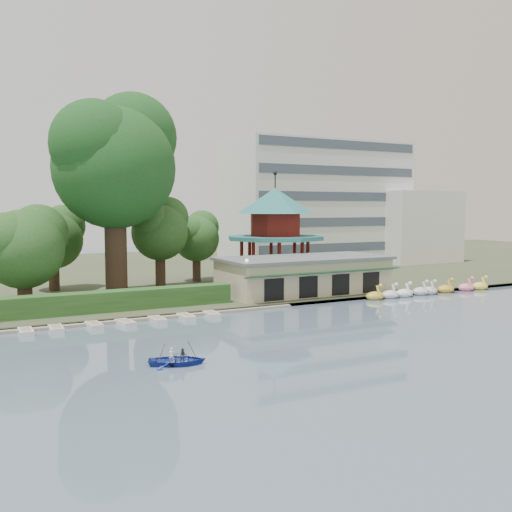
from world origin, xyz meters
TOP-DOWN VIEW (x-y plane):
  - ground_plane at (0.00, 0.00)m, footprint 220.00×220.00m
  - shore at (0.00, 52.00)m, footprint 220.00×70.00m
  - embankment at (0.00, 17.30)m, footprint 220.00×0.60m
  - dock at (-12.00, 17.20)m, footprint 34.00×1.60m
  - boathouse at (10.00, 21.97)m, footprint 18.60×9.39m
  - pavilion at (12.00, 32.00)m, footprint 12.40×12.40m
  - office_building at (32.67, 49.00)m, footprint 38.00×18.00m
  - hedge at (-15.00, 20.50)m, footprint 30.00×2.00m
  - lamp_post at (1.50, 19.00)m, footprint 0.36×0.36m
  - big_tree at (-8.83, 28.20)m, footprint 13.63×12.70m
  - small_trees at (-14.32, 30.72)m, footprint 39.65×17.08m
  - swan_boats at (22.90, 16.59)m, footprint 18.00×2.07m
  - moored_rowboats at (-15.23, 15.86)m, footprint 24.76×2.71m
  - rowboat_with_passengers at (-11.60, 2.39)m, footprint 5.82×5.00m

SIDE VIEW (x-z plane):
  - ground_plane at x=0.00m, z-range 0.00..0.00m
  - dock at x=-12.00m, z-range 0.00..0.24m
  - embankment at x=0.00m, z-range 0.00..0.30m
  - moored_rowboats at x=-15.23m, z-range 0.00..0.36m
  - shore at x=0.00m, z-range 0.00..0.40m
  - swan_boats at x=22.90m, z-range -0.56..1.35m
  - rowboat_with_passengers at x=-11.60m, z-range -0.50..1.51m
  - hedge at x=-15.00m, z-range 0.40..2.20m
  - boathouse at x=10.00m, z-range 0.42..4.32m
  - lamp_post at x=1.50m, z-range 1.20..5.48m
  - small_trees at x=-14.32m, z-range 1.22..11.74m
  - pavilion at x=12.00m, z-range 0.73..14.23m
  - office_building at x=32.67m, z-range -0.27..19.73m
  - big_tree at x=-8.83m, z-range 4.09..25.43m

